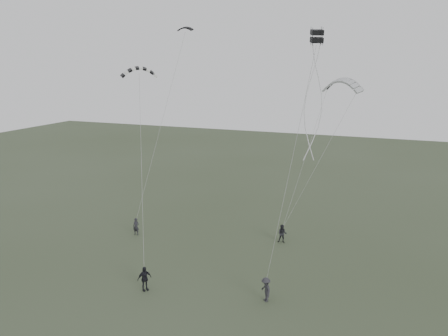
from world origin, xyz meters
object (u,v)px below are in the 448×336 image
(flyer_center, at_px, (144,279))
(kite_striped, at_px, (139,68))
(flyer_right, at_px, (282,234))
(flyer_left, at_px, (136,227))
(kite_box, at_px, (317,36))
(flyer_far, at_px, (266,289))
(kite_dark_small, at_px, (185,28))
(kite_pale_large, at_px, (342,80))

(flyer_center, bearing_deg, kite_striped, 65.40)
(flyer_right, xyz_separation_m, flyer_center, (-6.78, -11.41, 0.06))
(flyer_left, relative_size, flyer_right, 0.97)
(flyer_left, xyz_separation_m, kite_box, (16.15, -4.44, 15.88))
(flyer_left, distance_m, flyer_far, 15.56)
(flyer_right, bearing_deg, flyer_left, -171.66)
(kite_dark_small, bearing_deg, flyer_center, -74.99)
(flyer_center, bearing_deg, kite_pale_large, 1.37)
(flyer_center, relative_size, kite_dark_small, 1.17)
(kite_box, bearing_deg, flyer_left, 142.85)
(kite_striped, bearing_deg, flyer_far, -56.36)
(flyer_far, bearing_deg, kite_striped, -149.36)
(flyer_left, height_order, flyer_right, flyer_right)
(flyer_far, relative_size, kite_box, 2.21)
(kite_dark_small, distance_m, kite_box, 17.47)
(flyer_right, xyz_separation_m, flyer_far, (1.29, -9.78, 0.01))
(kite_box, bearing_deg, flyer_center, 179.37)
(flyer_left, relative_size, flyer_far, 0.95)
(flyer_left, distance_m, kite_striped, 14.48)
(flyer_far, distance_m, kite_striped, 18.44)
(flyer_left, relative_size, kite_pale_large, 0.43)
(flyer_left, bearing_deg, kite_dark_small, 64.49)
(flyer_far, xyz_separation_m, kite_pale_large, (2.49, 13.86, 12.91))
(kite_dark_small, height_order, kite_striped, kite_dark_small)
(flyer_right, relative_size, kite_dark_small, 1.10)
(flyer_left, bearing_deg, flyer_far, -30.38)
(flyer_center, xyz_separation_m, kite_pale_large, (10.56, 15.49, 12.86))
(flyer_left, bearing_deg, flyer_center, -59.31)
(flyer_far, relative_size, kite_striped, 0.61)
(kite_dark_small, distance_m, kite_striped, 9.45)
(kite_pale_large, height_order, kite_striped, kite_striped)
(flyer_right, xyz_separation_m, kite_dark_small, (-10.41, 3.09, 17.50))
(flyer_right, bearing_deg, flyer_center, -125.74)
(flyer_left, height_order, kite_dark_small, kite_dark_small)
(flyer_left, height_order, flyer_center, flyer_center)
(kite_striped, bearing_deg, flyer_center, -96.74)
(flyer_left, xyz_separation_m, flyer_right, (12.73, 3.02, 0.02))
(kite_dark_small, bearing_deg, flyer_right, -15.56)
(flyer_left, distance_m, kite_box, 23.08)
(flyer_far, distance_m, kite_pale_large, 19.10)
(kite_striped, bearing_deg, kite_dark_small, 55.82)
(flyer_center, distance_m, kite_dark_small, 22.97)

